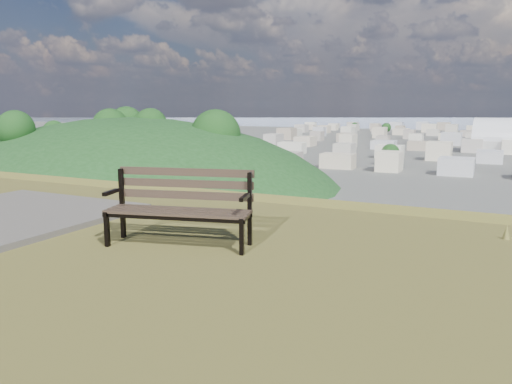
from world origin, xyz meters
The scene contains 7 objects.
park_bench centered at (-0.95, 1.37, 25.48)m, with size 1.70×0.89×0.85m.
grass_tufts centered at (-0.46, -0.91, 25.12)m, with size 12.00×7.38×0.28m.
green_wooded_hill centered at (-113.87, 135.11, 0.13)m, with size 171.71×137.37×85.85m.
city_blocks centered at (0.00, 394.44, 3.50)m, with size 395.00×361.00×7.00m.
city_trees centered at (-26.39, 319.00, 4.83)m, with size 406.52×387.20×9.98m.
bay_water centered at (0.00, 900.00, 0.00)m, with size 2400.00×700.00×0.12m, color #7F8FA2.
far_hills centered at (-60.92, 1402.93, 25.47)m, with size 2050.00×340.00×60.00m.
Camera 1 is at (2.22, -3.23, 26.57)m, focal length 35.00 mm.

